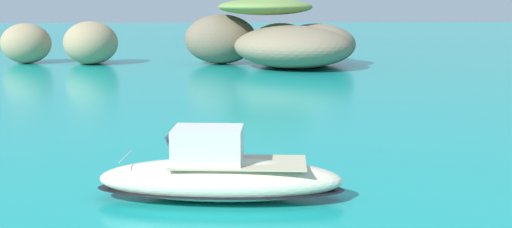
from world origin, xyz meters
TOP-DOWN VIEW (x-y plane):
  - islet_large at (4.52, 58.34)m, footprint 20.93×17.71m
  - islet_small at (-19.06, 62.97)m, footprint 14.33×8.51m
  - motorboat_cream at (-3.39, 10.92)m, footprint 9.14×3.75m

SIDE VIEW (x-z plane):
  - motorboat_cream at x=-3.39m, z-range -0.43..2.18m
  - islet_small at x=-19.06m, z-range -0.21..4.58m
  - islet_large at x=4.52m, z-range -0.87..6.39m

